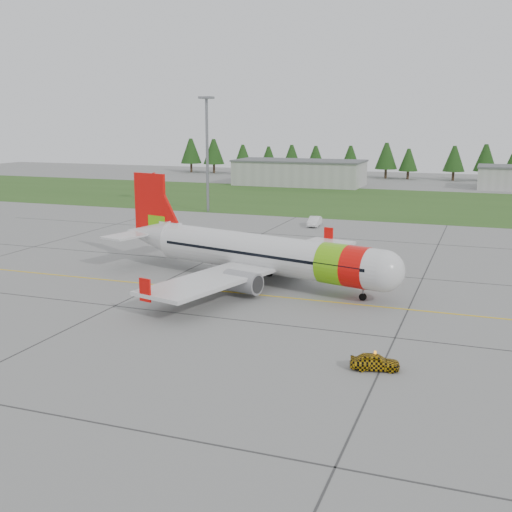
% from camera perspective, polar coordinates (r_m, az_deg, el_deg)
% --- Properties ---
extents(ground, '(320.00, 320.00, 0.00)m').
position_cam_1_polar(ground, '(53.01, 1.45, -6.06)').
color(ground, gray).
rests_on(ground, ground).
extents(aircraft, '(33.98, 32.01, 10.50)m').
position_cam_1_polar(aircraft, '(65.59, 0.30, 0.22)').
color(aircraft, silver).
rests_on(aircraft, ground).
extents(follow_me_car, '(1.41, 1.56, 3.32)m').
position_cam_1_polar(follow_me_car, '(43.89, 10.57, -7.89)').
color(follow_me_car, gold).
rests_on(follow_me_car, ground).
extents(service_van, '(1.70, 1.62, 4.61)m').
position_cam_1_polar(service_van, '(101.10, 5.23, 3.95)').
color(service_van, white).
rests_on(service_van, ground).
extents(grass_strip, '(320.00, 50.00, 0.03)m').
position_cam_1_polar(grass_strip, '(131.77, 13.01, 4.57)').
color(grass_strip, '#30561E').
rests_on(grass_strip, ground).
extents(taxi_guideline, '(120.00, 0.25, 0.02)m').
position_cam_1_polar(taxi_guideline, '(60.31, 3.89, -3.81)').
color(taxi_guideline, gold).
rests_on(taxi_guideline, ground).
extents(hangar_west, '(32.00, 14.00, 6.00)m').
position_cam_1_polar(hangar_west, '(164.89, 3.88, 7.34)').
color(hangar_west, '#A8A8A3').
rests_on(hangar_west, ground).
extents(floodlight_mast, '(0.50, 0.50, 20.00)m').
position_cam_1_polar(floodlight_mast, '(116.35, -4.35, 8.83)').
color(floodlight_mast, slate).
rests_on(floodlight_mast, ground).
extents(treeline, '(160.00, 8.00, 10.00)m').
position_cam_1_polar(treeline, '(186.79, 15.32, 8.11)').
color(treeline, '#1C3F14').
rests_on(treeline, ground).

